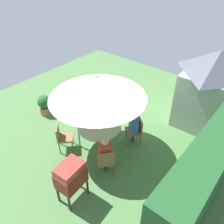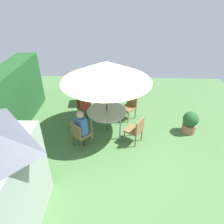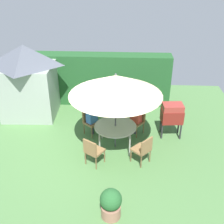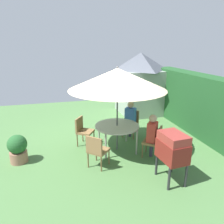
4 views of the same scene
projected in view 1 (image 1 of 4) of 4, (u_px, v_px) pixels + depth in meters
The scene contains 13 objects.
ground_plane at pixel (108, 130), 8.12m from camera, with size 11.00×11.00×0.00m, color #47703D.
hedge_backdrop at pixel (214, 157), 5.70m from camera, with size 5.60×0.74×2.08m.
garden_shed at pixel (211, 89), 7.73m from camera, with size 2.10×1.94×2.74m.
patio_table at pixel (99, 128), 7.10m from camera, with size 1.32×1.32×0.79m.
patio_umbrella at pixel (98, 88), 6.25m from camera, with size 2.77×2.77×2.52m.
bbq_grill at pixel (71, 176), 5.48m from camera, with size 0.74×0.56×1.20m.
chair_near_shed at pixel (106, 160), 6.31m from camera, with size 0.65×0.65×0.90m.
chair_far_side at pixel (136, 129), 7.38m from camera, with size 0.65×0.65×0.90m.
chair_toward_hedge at pixel (91, 113), 8.09m from camera, with size 0.64×0.64×0.90m.
chair_toward_house at pixel (62, 136), 7.11m from camera, with size 0.65×0.65×0.90m.
potted_plant_by_shed at pixel (45, 104), 8.72m from camera, with size 0.52×0.52×0.79m.
person_in_red at pixel (105, 151), 6.23m from camera, with size 0.42×0.40×1.26m.
person_in_blue at pixel (134, 123), 7.21m from camera, with size 0.40×0.41×1.26m.
Camera 1 is at (4.66, 4.06, 5.31)m, focal length 36.76 mm.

